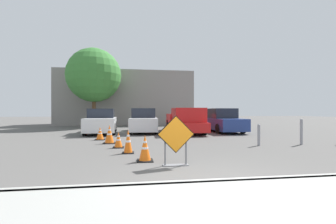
% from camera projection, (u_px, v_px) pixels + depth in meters
% --- Properties ---
extents(ground_plane, '(96.00, 96.00, 0.00)m').
position_uv_depth(ground_plane, '(161.00, 134.00, 14.04)').
color(ground_plane, '#565451').
extents(sidewalk_strip, '(24.58, 3.00, 0.14)m').
position_uv_depth(sidewalk_strip, '(269.00, 224.00, 2.66)').
color(sidewalk_strip, '#999993').
rests_on(sidewalk_strip, ground_plane).
extents(curb_lip, '(24.58, 0.20, 0.14)m').
position_uv_depth(curb_lip, '(221.00, 184.00, 4.15)').
color(curb_lip, '#999993').
rests_on(curb_lip, ground_plane).
extents(road_closed_sign, '(0.97, 0.20, 1.31)m').
position_uv_depth(road_closed_sign, '(176.00, 139.00, 5.78)').
color(road_closed_sign, black).
rests_on(road_closed_sign, ground_plane).
extents(traffic_cone_nearest, '(0.45, 0.45, 0.74)m').
position_uv_depth(traffic_cone_nearest, '(145.00, 148.00, 6.34)').
color(traffic_cone_nearest, black).
rests_on(traffic_cone_nearest, ground_plane).
extents(traffic_cone_second, '(0.39, 0.39, 0.81)m').
position_uv_depth(traffic_cone_second, '(128.00, 141.00, 7.54)').
color(traffic_cone_second, black).
rests_on(traffic_cone_second, ground_plane).
extents(traffic_cone_third, '(0.42, 0.42, 0.60)m').
position_uv_depth(traffic_cone_third, '(118.00, 140.00, 8.67)').
color(traffic_cone_third, black).
rests_on(traffic_cone_third, ground_plane).
extents(traffic_cone_fourth, '(0.53, 0.53, 0.81)m').
position_uv_depth(traffic_cone_fourth, '(109.00, 134.00, 9.84)').
color(traffic_cone_fourth, black).
rests_on(traffic_cone_fourth, ground_plane).
extents(traffic_cone_fifth, '(0.49, 0.49, 0.63)m').
position_uv_depth(traffic_cone_fifth, '(100.00, 134.00, 11.07)').
color(traffic_cone_fifth, black).
rests_on(traffic_cone_fifth, ground_plane).
extents(parked_car_nearest, '(2.00, 4.31, 1.57)m').
position_uv_depth(parked_car_nearest, '(102.00, 122.00, 14.35)').
color(parked_car_nearest, white).
rests_on(parked_car_nearest, ground_plane).
extents(parked_car_second, '(1.92, 4.39, 1.60)m').
position_uv_depth(parked_car_second, '(144.00, 121.00, 15.13)').
color(parked_car_second, silver).
rests_on(parked_car_second, ground_plane).
extents(pickup_truck, '(2.18, 5.45, 1.61)m').
position_uv_depth(pickup_truck, '(185.00, 122.00, 14.54)').
color(pickup_truck, red).
rests_on(pickup_truck, ground_plane).
extents(parked_car_third, '(1.85, 4.62, 1.60)m').
position_uv_depth(parked_car_third, '(222.00, 121.00, 15.53)').
color(parked_car_third, navy).
rests_on(parked_car_third, ground_plane).
extents(bollard_nearest, '(0.12, 0.12, 0.89)m').
position_uv_depth(bollard_nearest, '(259.00, 134.00, 9.19)').
color(bollard_nearest, gray).
rests_on(bollard_nearest, ground_plane).
extents(bollard_second, '(0.12, 0.12, 1.10)m').
position_uv_depth(bollard_second, '(301.00, 131.00, 9.47)').
color(bollard_second, gray).
rests_on(bollard_second, ground_plane).
extents(building_facade_backdrop, '(13.89, 5.00, 5.59)m').
position_uv_depth(building_facade_backdrop, '(127.00, 99.00, 24.67)').
color(building_facade_backdrop, gray).
rests_on(building_facade_backdrop, ground_plane).
extents(street_tree_behind_lot, '(4.74, 4.74, 6.98)m').
position_uv_depth(street_tree_behind_lot, '(94.00, 75.00, 19.87)').
color(street_tree_behind_lot, '#513823').
rests_on(street_tree_behind_lot, ground_plane).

